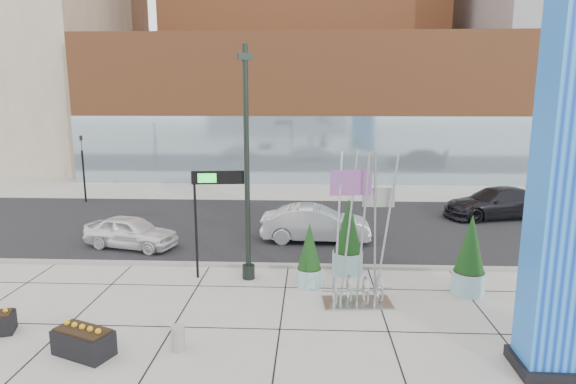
{
  "coord_description": "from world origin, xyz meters",
  "views": [
    {
      "loc": [
        1.81,
        -13.32,
        6.31
      ],
      "look_at": [
        1.09,
        2.0,
        3.3
      ],
      "focal_mm": 30.0,
      "sensor_mm": 36.0,
      "label": 1
    }
  ],
  "objects_px": {
    "lamp_post": "(247,188)",
    "public_art_sculpture": "(359,265)",
    "car_white_west": "(131,232)",
    "overhead_street_sign": "(213,187)",
    "concrete_bollard": "(178,338)",
    "car_silver_mid": "(316,224)"
  },
  "relations": [
    {
      "from": "car_silver_mid",
      "to": "concrete_bollard",
      "type": "bearing_deg",
      "value": 161.2
    },
    {
      "from": "concrete_bollard",
      "to": "overhead_street_sign",
      "type": "height_order",
      "value": "overhead_street_sign"
    },
    {
      "from": "public_art_sculpture",
      "to": "car_silver_mid",
      "type": "distance_m",
      "value": 6.76
    },
    {
      "from": "car_silver_mid",
      "to": "overhead_street_sign",
      "type": "bearing_deg",
      "value": 143.68
    },
    {
      "from": "lamp_post",
      "to": "public_art_sculpture",
      "type": "height_order",
      "value": "lamp_post"
    },
    {
      "from": "car_silver_mid",
      "to": "lamp_post",
      "type": "bearing_deg",
      "value": 153.97
    },
    {
      "from": "concrete_bollard",
      "to": "overhead_street_sign",
      "type": "distance_m",
      "value": 5.84
    },
    {
      "from": "overhead_street_sign",
      "to": "car_white_west",
      "type": "bearing_deg",
      "value": 136.12
    },
    {
      "from": "lamp_post",
      "to": "overhead_street_sign",
      "type": "relative_size",
      "value": 2.09
    },
    {
      "from": "lamp_post",
      "to": "car_silver_mid",
      "type": "distance_m",
      "value": 5.8
    },
    {
      "from": "public_art_sculpture",
      "to": "overhead_street_sign",
      "type": "bearing_deg",
      "value": 153.04
    },
    {
      "from": "lamp_post",
      "to": "car_white_west",
      "type": "bearing_deg",
      "value": 148.68
    },
    {
      "from": "concrete_bollard",
      "to": "car_white_west",
      "type": "xyz_separation_m",
      "value": [
        -4.32,
        8.35,
        0.35
      ]
    },
    {
      "from": "overhead_street_sign",
      "to": "car_silver_mid",
      "type": "xyz_separation_m",
      "value": [
        3.59,
        4.64,
        -2.51
      ]
    },
    {
      "from": "car_white_west",
      "to": "concrete_bollard",
      "type": "bearing_deg",
      "value": -138.27
    },
    {
      "from": "lamp_post",
      "to": "public_art_sculpture",
      "type": "xyz_separation_m",
      "value": [
        3.67,
        -1.97,
        -2.03
      ]
    },
    {
      "from": "public_art_sculpture",
      "to": "car_white_west",
      "type": "bearing_deg",
      "value": 145.14
    },
    {
      "from": "concrete_bollard",
      "to": "overhead_street_sign",
      "type": "bearing_deg",
      "value": 90.33
    },
    {
      "from": "concrete_bollard",
      "to": "car_white_west",
      "type": "bearing_deg",
      "value": 117.33
    },
    {
      "from": "public_art_sculpture",
      "to": "overhead_street_sign",
      "type": "relative_size",
      "value": 1.25
    },
    {
      "from": "public_art_sculpture",
      "to": "overhead_street_sign",
      "type": "distance_m",
      "value": 5.62
    },
    {
      "from": "lamp_post",
      "to": "public_art_sculpture",
      "type": "distance_m",
      "value": 4.64
    }
  ]
}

